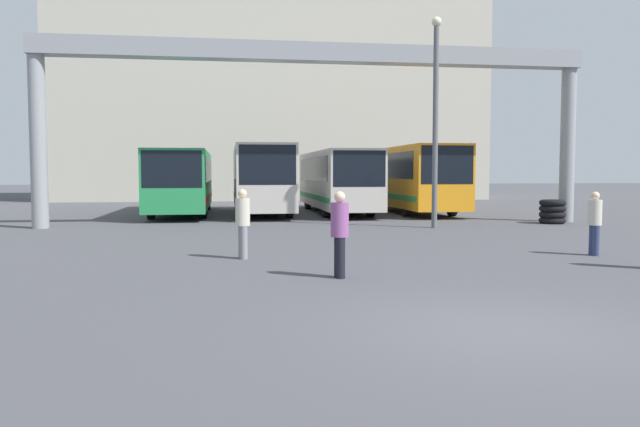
{
  "coord_description": "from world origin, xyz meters",
  "views": [
    {
      "loc": [
        -3.58,
        -7.54,
        2.07
      ],
      "look_at": [
        0.25,
        18.13,
        0.34
      ],
      "focal_mm": 35.0,
      "sensor_mm": 36.0,
      "label": 1
    }
  ],
  "objects_px": {
    "lamp_post": "(435,114)",
    "pedestrian_near_center": "(243,222)",
    "pedestrian_mid_right": "(595,222)",
    "bus_slot_2": "(336,178)",
    "pedestrian_near_right": "(340,232)",
    "tire_stack": "(552,212)",
    "bus_slot_1": "(261,176)",
    "bus_slot_3": "(411,175)",
    "bus_slot_0": "(182,178)"
  },
  "relations": [
    {
      "from": "bus_slot_3",
      "to": "bus_slot_0",
      "type": "bearing_deg",
      "value": 178.5
    },
    {
      "from": "bus_slot_3",
      "to": "pedestrian_near_center",
      "type": "relative_size",
      "value": 6.44
    },
    {
      "from": "tire_stack",
      "to": "lamp_post",
      "type": "height_order",
      "value": "lamp_post"
    },
    {
      "from": "bus_slot_2",
      "to": "tire_stack",
      "type": "bearing_deg",
      "value": -46.78
    },
    {
      "from": "bus_slot_0",
      "to": "bus_slot_3",
      "type": "height_order",
      "value": "bus_slot_3"
    },
    {
      "from": "bus_slot_2",
      "to": "pedestrian_near_center",
      "type": "relative_size",
      "value": 6.78
    },
    {
      "from": "pedestrian_mid_right",
      "to": "pedestrian_near_center",
      "type": "bearing_deg",
      "value": -91.37
    },
    {
      "from": "pedestrian_near_center",
      "to": "pedestrian_near_right",
      "type": "bearing_deg",
      "value": -161.75
    },
    {
      "from": "bus_slot_0",
      "to": "pedestrian_near_right",
      "type": "height_order",
      "value": "bus_slot_0"
    },
    {
      "from": "bus_slot_2",
      "to": "pedestrian_near_right",
      "type": "relative_size",
      "value": 6.65
    },
    {
      "from": "bus_slot_2",
      "to": "pedestrian_near_center",
      "type": "xyz_separation_m",
      "value": [
        -5.14,
        -16.38,
        -0.89
      ]
    },
    {
      "from": "bus_slot_1",
      "to": "lamp_post",
      "type": "height_order",
      "value": "lamp_post"
    },
    {
      "from": "bus_slot_3",
      "to": "tire_stack",
      "type": "bearing_deg",
      "value": -64.78
    },
    {
      "from": "tire_stack",
      "to": "lamp_post",
      "type": "bearing_deg",
      "value": -167.64
    },
    {
      "from": "bus_slot_0",
      "to": "tire_stack",
      "type": "height_order",
      "value": "bus_slot_0"
    },
    {
      "from": "pedestrian_near_center",
      "to": "tire_stack",
      "type": "bearing_deg",
      "value": -68.98
    },
    {
      "from": "pedestrian_near_right",
      "to": "lamp_post",
      "type": "relative_size",
      "value": 0.22
    },
    {
      "from": "bus_slot_0",
      "to": "pedestrian_near_center",
      "type": "bearing_deg",
      "value": -81.15
    },
    {
      "from": "pedestrian_mid_right",
      "to": "pedestrian_near_center",
      "type": "height_order",
      "value": "pedestrian_near_center"
    },
    {
      "from": "bus_slot_0",
      "to": "lamp_post",
      "type": "distance_m",
      "value": 13.6
    },
    {
      "from": "tire_stack",
      "to": "bus_slot_1",
      "type": "bearing_deg",
      "value": 146.59
    },
    {
      "from": "bus_slot_0",
      "to": "pedestrian_mid_right",
      "type": "xyz_separation_m",
      "value": [
        11.21,
        -17.08,
        -0.91
      ]
    },
    {
      "from": "lamp_post",
      "to": "bus_slot_3",
      "type": "bearing_deg",
      "value": 78.76
    },
    {
      "from": "bus_slot_0",
      "to": "lamp_post",
      "type": "height_order",
      "value": "lamp_post"
    },
    {
      "from": "bus_slot_1",
      "to": "pedestrian_mid_right",
      "type": "height_order",
      "value": "bus_slot_1"
    },
    {
      "from": "pedestrian_near_right",
      "to": "bus_slot_2",
      "type": "bearing_deg",
      "value": -11.64
    },
    {
      "from": "pedestrian_near_right",
      "to": "tire_stack",
      "type": "xyz_separation_m",
      "value": [
        10.78,
        11.45,
        -0.42
      ]
    },
    {
      "from": "bus_slot_2",
      "to": "lamp_post",
      "type": "height_order",
      "value": "lamp_post"
    },
    {
      "from": "bus_slot_1",
      "to": "tire_stack",
      "type": "height_order",
      "value": "bus_slot_1"
    },
    {
      "from": "bus_slot_0",
      "to": "pedestrian_mid_right",
      "type": "distance_m",
      "value": 20.45
    },
    {
      "from": "bus_slot_0",
      "to": "bus_slot_3",
      "type": "xyz_separation_m",
      "value": [
        11.55,
        -0.3,
        0.15
      ]
    },
    {
      "from": "bus_slot_1",
      "to": "lamp_post",
      "type": "bearing_deg",
      "value": -55.39
    },
    {
      "from": "lamp_post",
      "to": "pedestrian_near_center",
      "type": "bearing_deg",
      "value": -134.82
    },
    {
      "from": "bus_slot_3",
      "to": "pedestrian_near_center",
      "type": "height_order",
      "value": "bus_slot_3"
    },
    {
      "from": "bus_slot_2",
      "to": "bus_slot_3",
      "type": "distance_m",
      "value": 3.86
    },
    {
      "from": "bus_slot_3",
      "to": "pedestrian_near_right",
      "type": "relative_size",
      "value": 6.31
    },
    {
      "from": "bus_slot_3",
      "to": "pedestrian_near_right",
      "type": "height_order",
      "value": "bus_slot_3"
    },
    {
      "from": "pedestrian_near_right",
      "to": "pedestrian_mid_right",
      "type": "bearing_deg",
      "value": -73.23
    },
    {
      "from": "bus_slot_2",
      "to": "pedestrian_near_right",
      "type": "xyz_separation_m",
      "value": [
        -3.34,
        -19.37,
        -0.88
      ]
    },
    {
      "from": "pedestrian_near_center",
      "to": "bus_slot_2",
      "type": "bearing_deg",
      "value": -30.31
    },
    {
      "from": "bus_slot_0",
      "to": "pedestrian_near_center",
      "type": "xyz_separation_m",
      "value": [
        2.55,
        -16.4,
        -0.87
      ]
    },
    {
      "from": "pedestrian_mid_right",
      "to": "pedestrian_near_right",
      "type": "distance_m",
      "value": 7.23
    },
    {
      "from": "bus_slot_3",
      "to": "pedestrian_mid_right",
      "type": "distance_m",
      "value": 16.81
    },
    {
      "from": "bus_slot_0",
      "to": "bus_slot_3",
      "type": "distance_m",
      "value": 11.55
    },
    {
      "from": "bus_slot_0",
      "to": "bus_slot_2",
      "type": "bearing_deg",
      "value": -0.11
    },
    {
      "from": "lamp_post",
      "to": "pedestrian_near_right",
      "type": "bearing_deg",
      "value": -117.88
    },
    {
      "from": "bus_slot_3",
      "to": "pedestrian_near_right",
      "type": "xyz_separation_m",
      "value": [
        -7.19,
        -19.09,
        -1.01
      ]
    },
    {
      "from": "bus_slot_1",
      "to": "pedestrian_mid_right",
      "type": "xyz_separation_m",
      "value": [
        7.36,
        -16.59,
        -1.05
      ]
    },
    {
      "from": "pedestrian_mid_right",
      "to": "lamp_post",
      "type": "xyz_separation_m",
      "value": [
        -1.41,
        7.97,
        3.37
      ]
    },
    {
      "from": "pedestrian_near_right",
      "to": "bus_slot_1",
      "type": "bearing_deg",
      "value": -0.31
    }
  ]
}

